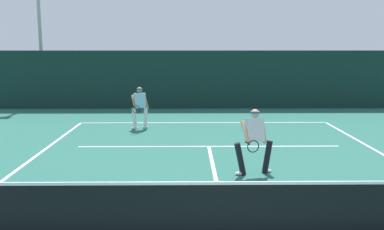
{
  "coord_description": "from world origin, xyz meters",
  "views": [
    {
      "loc": [
        -0.67,
        -6.47,
        3.14
      ],
      "look_at": [
        -0.53,
        6.45,
        1.0
      ],
      "focal_mm": 39.57,
      "sensor_mm": 36.0,
      "label": 1
    }
  ],
  "objects": [
    {
      "name": "player_near",
      "position": [
        0.96,
        3.56,
        0.89
      ],
      "size": [
        1.01,
        0.9,
        1.62
      ],
      "rotation": [
        0.0,
        0.0,
        3.39
      ],
      "color": "black",
      "rests_on": "ground_plane"
    },
    {
      "name": "court_line_centre",
      "position": [
        0.0,
        3.2,
        0.0
      ],
      "size": [
        0.1,
        6.4,
        0.01
      ],
      "primitive_type": "cube",
      "color": "white",
      "rests_on": "ground_plane"
    },
    {
      "name": "player_far",
      "position": [
        -2.47,
        9.32,
        0.87
      ],
      "size": [
        0.7,
        0.9,
        1.59
      ],
      "rotation": [
        0.0,
        0.0,
        3.5
      ],
      "color": "silver",
      "rests_on": "ground_plane"
    },
    {
      "name": "tennis_ball",
      "position": [
        2.87,
        2.73,
        0.03
      ],
      "size": [
        0.07,
        0.07,
        0.07
      ],
      "primitive_type": "sphere",
      "color": "#D1E033",
      "rests_on": "ground_plane"
    },
    {
      "name": "court_line_baseline_far",
      "position": [
        0.0,
        10.56,
        0.0
      ],
      "size": [
        10.04,
        0.1,
        0.01
      ],
      "primitive_type": "cube",
      "color": "white",
      "rests_on": "ground_plane"
    },
    {
      "name": "light_pole",
      "position": [
        -8.43,
        16.28,
        5.17
      ],
      "size": [
        0.55,
        0.44,
        8.59
      ],
      "color": "#9EA39E",
      "rests_on": "ground_plane"
    },
    {
      "name": "back_fence_windscreen",
      "position": [
        0.0,
        14.54,
        1.44
      ],
      "size": [
        21.03,
        0.12,
        2.88
      ],
      "primitive_type": "cube",
      "color": "#112B25",
      "rests_on": "ground_plane"
    },
    {
      "name": "tennis_net",
      "position": [
        0.0,
        0.0,
        0.51
      ],
      "size": [
        11.0,
        0.09,
        1.1
      ],
      "color": "#1E4723",
      "rests_on": "ground_plane"
    },
    {
      "name": "court_line_service",
      "position": [
        0.0,
        6.44,
        0.0
      ],
      "size": [
        8.18,
        0.1,
        0.01
      ],
      "primitive_type": "cube",
      "color": "white",
      "rests_on": "ground_plane"
    }
  ]
}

